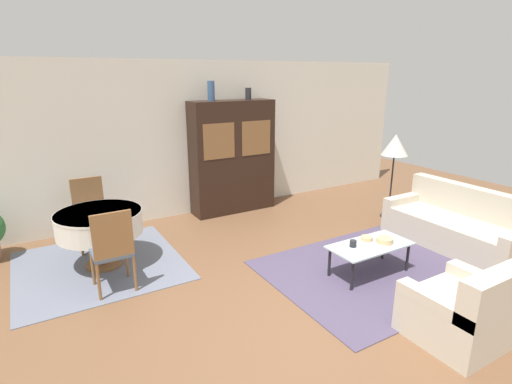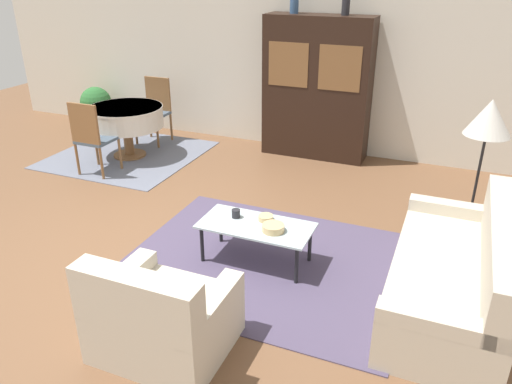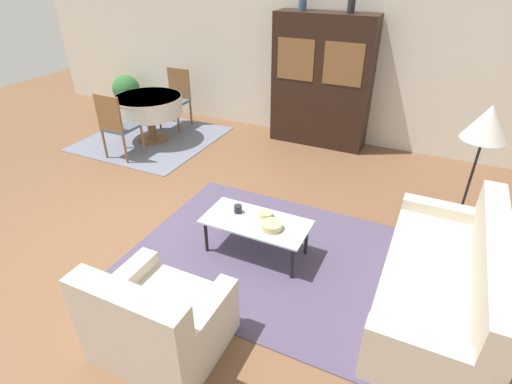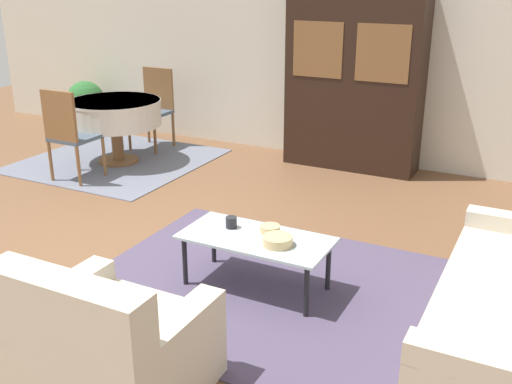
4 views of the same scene
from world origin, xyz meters
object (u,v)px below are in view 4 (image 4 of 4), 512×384
Objects in this scene: display_cabinet at (354,81)px; dining_table at (115,113)px; potted_plant at (86,103)px; cup at (231,222)px; armchair at (107,346)px; dining_chair_near at (68,131)px; bowl at (278,241)px; dining_chair_far at (154,104)px; coffee_table at (256,242)px; bowl_small at (270,229)px.

display_cabinet is 2.82m from dining_table.
cup is at bearing -35.66° from potted_plant.
armchair reaches higher than potted_plant.
dining_chair_near is at bearing -142.99° from display_cabinet.
cup is 0.11× the size of potted_plant.
dining_chair_near is 4.84× the size of bowl.
potted_plant is at bearing 144.38° from dining_table.
dining_chair_far is at bearing 134.72° from cup.
bowl_small is at bearing 65.00° from coffee_table.
coffee_table is at bearing -14.89° from cup.
armchair is 1.42m from coffee_table.
display_cabinet is at bearing 91.91° from cup.
dining_chair_near is at bearing -90.00° from dining_table.
cup is at bearing 165.11° from coffee_table.
bowl_small is (0.05, 0.12, 0.07)m from coffee_table.
potted_plant is at bearing 146.04° from bowl.
dining_chair_near is 2.19m from potted_plant.
coffee_table is 5.17× the size of bowl.
cup is at bearing -169.77° from bowl_small.
dining_table is (-2.54, -1.15, -0.41)m from display_cabinet.
bowl_small is at bearing 81.61° from armchair.
dining_table is at bearing 144.31° from cup.
dining_table is 0.77m from dining_chair_far.
bowl_small is at bearing -82.51° from display_cabinet.
cup is 0.57× the size of bowl_small.
dining_table is 1.49× the size of potted_plant.
coffee_table is at bearing -22.47° from dining_chair_near.
cup is 0.40× the size of bowl.
cup is at bearing 164.99° from bowl.
coffee_table is 0.53× the size of display_cabinet.
armchair is 3.77m from dining_chair_near.
dining_table is (-2.88, 1.96, 0.24)m from coffee_table.
dining_chair_near reaches higher than armchair.
coffee_table is 3.13m from dining_chair_near.
coffee_table is (0.17, 1.41, 0.06)m from armchair.
coffee_table is at bearing -115.00° from bowl_small.
bowl is (3.08, -2.02, -0.17)m from dining_table.
display_cabinet is 3.22m from dining_chair_near.
cup is at bearing -88.09° from display_cabinet.
display_cabinet is 3.26m from bowl.
bowl is at bearing -80.42° from display_cabinet.
display_cabinet reaches higher than bowl_small.
dining_chair_far reaches higher than potted_plant.
coffee_table is 1.07× the size of dining_chair_near.
armchair is 0.46× the size of display_cabinet.
coffee_table is 5.14m from potted_plant.
cup is 0.45m from bowl.
dining_chair_far is at bearing 138.29° from bowl_small.
armchair reaches higher than coffee_table.
dining_chair_near is 12.07× the size of cup.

